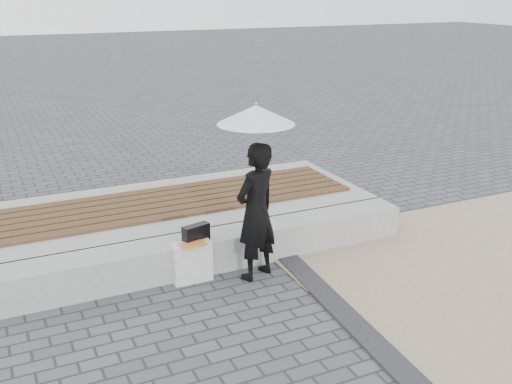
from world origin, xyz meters
The scene contains 10 objects.
ground centered at (0.00, 0.00, 0.00)m, with size 80.00×80.00×0.00m, color #4E4E53.
edging_band centered at (0.75, -0.50, 0.02)m, with size 0.25×5.20×0.04m, color #2D2D30.
seating_ledge centered at (0.00, 1.60, 0.20)m, with size 5.00×0.45×0.40m, color #A9AAA4.
timber_platform centered at (0.00, 2.80, 0.20)m, with size 5.00×2.00×0.40m, color #ABAAA5.
timber_decking centered at (0.00, 2.80, 0.42)m, with size 4.60×1.20×0.04m, color brown, non-canonical shape.
woman centered at (0.36, 1.16, 0.77)m, with size 0.56×0.37×1.55m, color black.
parasol centered at (0.36, 1.16, 1.84)m, with size 0.81×0.81×1.04m.
handbag centered at (-0.24, 1.44, 0.51)m, with size 0.31×0.11×0.22m, color black.
canvas_tote centered at (-0.33, 1.36, 0.23)m, with size 0.43×0.18×0.46m, color silver.
magazine centered at (-0.33, 1.31, 0.46)m, with size 0.28×0.21×0.01m, color red.
Camera 1 is at (-2.18, -4.24, 3.07)m, focal length 41.37 mm.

